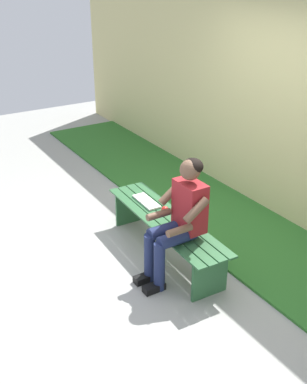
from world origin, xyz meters
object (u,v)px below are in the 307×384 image
Objects in this scene: book_open at (146,202)px; bench_near at (166,227)px; person_seated at (179,216)px; apple at (165,210)px.

bench_near is at bearing 179.67° from book_open.
person_seated is 0.85m from book_open.
person_seated reaches higher than apple.
book_open is at bearing -2.52° from bench_near.
apple is 0.32m from book_open.
person_seated is 2.99× the size of book_open.
bench_near is at bearing -14.41° from person_seated.
person_seated reaches higher than book_open.
bench_near is at bearing 151.06° from apple.
apple reaches higher than bench_near.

